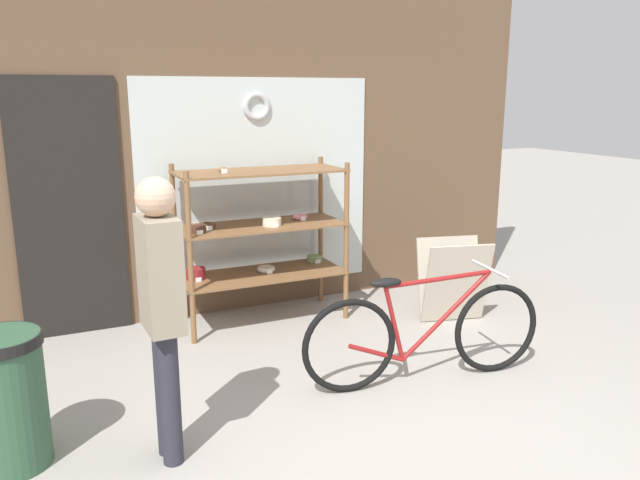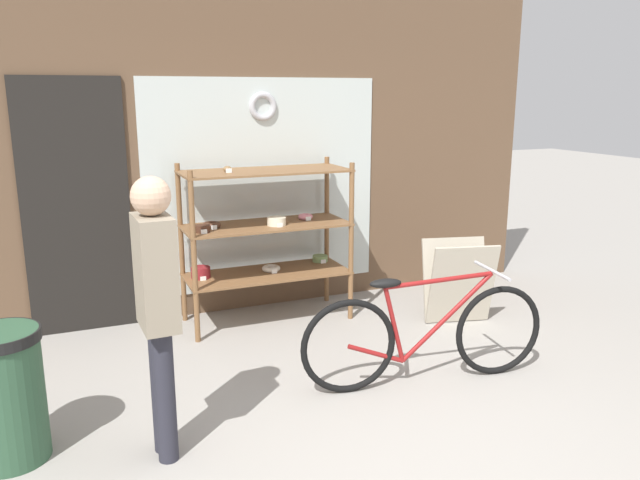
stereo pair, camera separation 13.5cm
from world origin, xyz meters
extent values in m
plane|color=gray|center=(0.00, 0.00, 0.00)|extent=(30.00, 30.00, 0.00)
cube|color=brown|center=(0.00, 2.87, 1.63)|extent=(6.01, 0.08, 3.26)
cube|color=silver|center=(0.20, 2.82, 1.15)|extent=(2.17, 0.02, 1.90)
cube|color=black|center=(-1.41, 2.81, 1.05)|extent=(0.84, 0.03, 2.10)
torus|color=#B7B7BC|center=(0.20, 2.80, 1.85)|extent=(0.26, 0.06, 0.26)
cylinder|color=brown|center=(-0.59, 2.18, 0.70)|extent=(0.04, 0.04, 1.39)
cylinder|color=brown|center=(0.78, 2.18, 0.70)|extent=(0.04, 0.04, 1.39)
cylinder|color=brown|center=(-0.59, 2.71, 0.70)|extent=(0.04, 0.04, 1.39)
cylinder|color=brown|center=(0.78, 2.71, 0.70)|extent=(0.04, 0.04, 1.39)
cube|color=brown|center=(0.09, 2.44, 0.42)|extent=(1.41, 0.58, 0.02)
cube|color=brown|center=(0.09, 2.44, 0.86)|extent=(1.41, 0.58, 0.02)
cube|color=brown|center=(0.09, 2.44, 1.32)|extent=(1.41, 0.58, 0.02)
ellipsoid|color=brown|center=(-0.24, 2.42, 1.36)|extent=(0.07, 0.06, 0.05)
cube|color=white|center=(-0.24, 2.38, 1.35)|extent=(0.05, 0.00, 0.04)
torus|color=pink|center=(0.48, 2.51, 0.89)|extent=(0.13, 0.13, 0.04)
cube|color=white|center=(0.48, 2.44, 0.88)|extent=(0.05, 0.00, 0.04)
cylinder|color=beige|center=(0.16, 2.36, 0.90)|extent=(0.16, 0.16, 0.07)
cube|color=white|center=(0.16, 2.27, 0.88)|extent=(0.05, 0.00, 0.04)
cylinder|color=maroon|center=(-0.48, 2.51, 0.48)|extent=(0.16, 0.16, 0.09)
cube|color=white|center=(-0.48, 2.42, 0.45)|extent=(0.05, 0.00, 0.04)
cylinder|color=#7A995B|center=(0.67, 2.61, 0.46)|extent=(0.14, 0.14, 0.06)
cube|color=white|center=(0.67, 2.53, 0.45)|extent=(0.05, 0.00, 0.04)
torus|color=#4C2D1E|center=(-0.37, 2.49, 0.89)|extent=(0.15, 0.15, 0.05)
cube|color=white|center=(-0.37, 2.40, 0.88)|extent=(0.05, 0.00, 0.04)
cylinder|color=#422619|center=(-0.48, 2.35, 0.90)|extent=(0.13, 0.13, 0.06)
cube|color=white|center=(-0.48, 2.27, 0.88)|extent=(0.05, 0.00, 0.04)
torus|color=beige|center=(0.14, 2.48, 0.45)|extent=(0.16, 0.16, 0.05)
cube|color=white|center=(0.14, 2.39, 0.45)|extent=(0.05, 0.00, 0.04)
torus|color=black|center=(0.15, 0.91, 0.33)|extent=(0.66, 0.14, 0.66)
torus|color=black|center=(1.25, 0.75, 0.33)|extent=(0.66, 0.14, 0.66)
cylinder|color=maroon|center=(0.85, 0.81, 0.47)|extent=(0.66, 0.13, 0.60)
cylinder|color=maroon|center=(0.78, 0.82, 0.74)|extent=(0.78, 0.14, 0.07)
cylinder|color=maroon|center=(0.47, 0.87, 0.45)|extent=(0.17, 0.06, 0.54)
cylinder|color=maroon|center=(0.34, 0.88, 0.25)|extent=(0.40, 0.09, 0.18)
ellipsoid|color=black|center=(0.40, 0.88, 0.75)|extent=(0.23, 0.12, 0.06)
cylinder|color=#B2B2B7|center=(1.17, 0.76, 0.78)|extent=(0.09, 0.46, 0.02)
cube|color=#B2A893|center=(1.58, 1.65, 0.37)|extent=(0.60, 0.33, 0.72)
cube|color=#B2A893|center=(1.62, 1.82, 0.37)|extent=(0.60, 0.33, 0.72)
cylinder|color=#282833|center=(-1.10, 0.58, 0.38)|extent=(0.11, 0.11, 0.76)
cylinder|color=#282833|center=(-1.10, 0.69, 0.38)|extent=(0.11, 0.11, 0.76)
cube|color=gray|center=(-1.10, 0.63, 1.06)|extent=(0.19, 0.33, 0.60)
sphere|color=tan|center=(-1.10, 0.63, 1.46)|extent=(0.21, 0.21, 0.21)
cylinder|color=#2D5138|center=(-1.89, 0.92, 0.37)|extent=(0.40, 0.40, 0.75)
camera|label=1|loc=(-1.65, -2.51, 1.97)|focal=35.00mm
camera|label=2|loc=(-1.53, -2.57, 1.97)|focal=35.00mm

